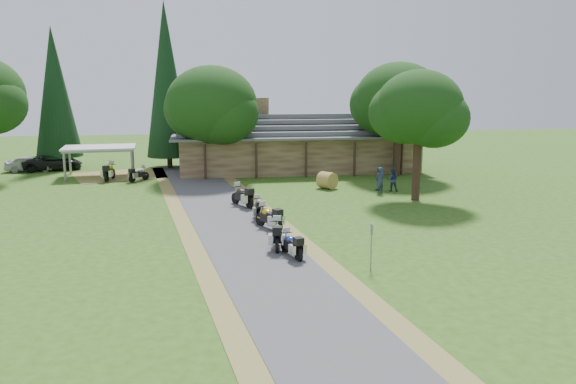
{
  "coord_description": "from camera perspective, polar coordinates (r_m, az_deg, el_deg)",
  "views": [
    {
      "loc": [
        -2.09,
        -24.32,
        7.53
      ],
      "look_at": [
        2.43,
        5.54,
        1.6
      ],
      "focal_mm": 35.0,
      "sensor_mm": 36.0,
      "label": 1
    }
  ],
  "objects": [
    {
      "name": "motorcycle_row_b",
      "position": [
        25.88,
        -1.1,
        -4.23
      ],
      "size": [
        0.92,
        2.08,
        1.38
      ],
      "primitive_type": null,
      "rotation": [
        0.0,
        0.0,
        1.44
      ],
      "color": "#96989E",
      "rests_on": "ground"
    },
    {
      "name": "oak_driveway",
      "position": [
        36.77,
        13.12,
        6.62
      ],
      "size": [
        5.51,
        5.51,
        9.67
      ],
      "primitive_type": null,
      "color": "#123710",
      "rests_on": "ground"
    },
    {
      "name": "carport",
      "position": [
        47.99,
        -18.53,
        2.97
      ],
      "size": [
        5.93,
        4.24,
        2.43
      ],
      "primitive_type": null,
      "rotation": [
        0.0,
        0.0,
        0.09
      ],
      "color": "silver",
      "rests_on": "ground"
    },
    {
      "name": "cedar_near",
      "position": [
        50.96,
        -12.22,
        10.53
      ],
      "size": [
        3.89,
        3.89,
        14.48
      ],
      "primitive_type": "cone",
      "color": "black",
      "rests_on": "ground"
    },
    {
      "name": "hay_bale",
      "position": [
        40.37,
        4.0,
        1.19
      ],
      "size": [
        1.61,
        1.59,
        1.19
      ],
      "primitive_type": "cylinder",
      "rotation": [
        1.57,
        0.0,
        0.63
      ],
      "color": "olive",
      "rests_on": "ground"
    },
    {
      "name": "car_white_sedan",
      "position": [
        52.88,
        -24.73,
        2.84
      ],
      "size": [
        2.58,
        5.3,
        1.71
      ],
      "primitive_type": "imported",
      "rotation": [
        0.0,
        0.0,
        1.65
      ],
      "color": "silver",
      "rests_on": "ground"
    },
    {
      "name": "motorcycle_carport_a",
      "position": [
        45.86,
        -17.67,
        2.04
      ],
      "size": [
        0.98,
        2.18,
        1.44
      ],
      "primitive_type": null,
      "rotation": [
        0.0,
        0.0,
        1.43
      ],
      "color": "#DBD700",
      "rests_on": "ground"
    },
    {
      "name": "motorcycle_row_d",
      "position": [
        31.45,
        -3.05,
        -1.58
      ],
      "size": [
        0.62,
        1.85,
        1.26
      ],
      "primitive_type": null,
      "rotation": [
        0.0,
        0.0,
        1.58
      ],
      "color": "red",
      "rests_on": "ground"
    },
    {
      "name": "person_b",
      "position": [
        39.9,
        10.58,
        1.46
      ],
      "size": [
        0.64,
        0.54,
        1.95
      ],
      "primitive_type": "imported",
      "rotation": [
        0.0,
        0.0,
        2.86
      ],
      "color": "navy",
      "rests_on": "ground"
    },
    {
      "name": "oak_lodge_left",
      "position": [
        45.0,
        -7.73,
        7.36
      ],
      "size": [
        7.18,
        7.18,
        9.34
      ],
      "primitive_type": null,
      "color": "#123710",
      "rests_on": "ground"
    },
    {
      "name": "cedar_far",
      "position": [
        53.7,
        -22.54,
        8.81
      ],
      "size": [
        3.95,
        3.95,
        12.32
      ],
      "primitive_type": "cone",
      "color": "black",
      "rests_on": "ground"
    },
    {
      "name": "lodge",
      "position": [
        49.25,
        0.9,
        5.18
      ],
      "size": [
        21.4,
        9.4,
        4.9
      ],
      "primitive_type": null,
      "color": "brown",
      "rests_on": "ground"
    },
    {
      "name": "person_c",
      "position": [
        40.01,
        9.23,
        1.53
      ],
      "size": [
        0.63,
        0.68,
        1.94
      ],
      "primitive_type": "imported",
      "rotation": [
        0.0,
        0.0,
        4.15
      ],
      "color": "navy",
      "rests_on": "ground"
    },
    {
      "name": "sign_post",
      "position": [
        23.2,
        8.45,
        -5.47
      ],
      "size": [
        0.34,
        0.06,
        1.92
      ],
      "primitive_type": null,
      "color": "gray",
      "rests_on": "ground"
    },
    {
      "name": "motorcycle_carport_b",
      "position": [
        44.8,
        -14.92,
        1.83
      ],
      "size": [
        1.57,
        1.71,
        1.2
      ],
      "primitive_type": null,
      "rotation": [
        0.0,
        0.0,
        0.87
      ],
      "color": "gray",
      "rests_on": "ground"
    },
    {
      "name": "oak_lodge_right",
      "position": [
        46.17,
        11.13,
        7.72
      ],
      "size": [
        6.98,
        6.98,
        9.95
      ],
      "primitive_type": null,
      "color": "#123710",
      "rests_on": "ground"
    },
    {
      "name": "car_dark_suv",
      "position": [
        52.84,
        -22.84,
        3.15
      ],
      "size": [
        3.39,
        5.67,
        2.03
      ],
      "primitive_type": "imported",
      "rotation": [
        0.0,
        0.0,
        1.8
      ],
      "color": "black",
      "rests_on": "ground"
    },
    {
      "name": "motorcycle_row_a",
      "position": [
        24.55,
        0.36,
        -5.28
      ],
      "size": [
        1.05,
        1.84,
        1.2
      ],
      "primitive_type": null,
      "rotation": [
        0.0,
        0.0,
        1.86
      ],
      "color": "navy",
      "rests_on": "ground"
    },
    {
      "name": "ground",
      "position": [
        25.54,
        -3.55,
        -6.06
      ],
      "size": [
        120.0,
        120.0,
        0.0
      ],
      "primitive_type": "plane",
      "color": "#2C4A15",
      "rests_on": "ground"
    },
    {
      "name": "person_a",
      "position": [
        38.99,
        9.32,
        1.42
      ],
      "size": [
        0.74,
        0.68,
        2.14
      ],
      "primitive_type": "imported",
      "rotation": [
        0.0,
        0.0,
        3.65
      ],
      "color": "navy",
      "rests_on": "ground"
    },
    {
      "name": "driveway",
      "position": [
        29.35,
        -5.22,
        -3.81
      ],
      "size": [
        51.95,
        51.95,
        0.0
      ],
      "primitive_type": "plane",
      "rotation": [
        0.0,
        0.0,
        0.14
      ],
      "color": "#454447",
      "rests_on": "ground"
    },
    {
      "name": "motorcycle_row_e",
      "position": [
        34.53,
        -4.66,
        -0.32
      ],
      "size": [
        1.58,
        2.15,
        1.42
      ],
      "primitive_type": null,
      "rotation": [
        0.0,
        0.0,
        2.06
      ],
      "color": "black",
      "rests_on": "ground"
    },
    {
      "name": "motorcycle_row_c",
      "position": [
        29.13,
        -1.97,
        -2.49
      ],
      "size": [
        1.52,
        2.08,
        1.37
      ],
      "primitive_type": null,
      "rotation": [
        0.0,
        0.0,
        2.06
      ],
      "color": "#BE8F10",
      "rests_on": "ground"
    }
  ]
}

